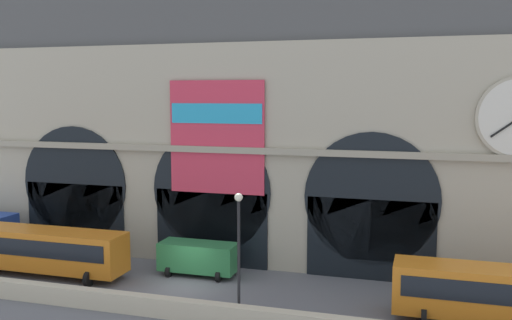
% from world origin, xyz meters
% --- Properties ---
extents(ground_plane, '(200.00, 200.00, 0.00)m').
position_xyz_m(ground_plane, '(0.00, 0.00, 0.00)').
color(ground_plane, slate).
extents(quay_parapet_wall, '(90.00, 0.70, 1.07)m').
position_xyz_m(quay_parapet_wall, '(0.00, -4.61, 0.54)').
color(quay_parapet_wall, beige).
rests_on(quay_parapet_wall, ground).
extents(station_building, '(46.39, 6.00, 19.67)m').
position_xyz_m(station_building, '(0.03, 7.80, 9.58)').
color(station_building, '#B2A891').
rests_on(station_building, ground).
extents(bus_midwest, '(11.00, 3.25, 3.10)m').
position_xyz_m(bus_midwest, '(-9.62, -0.40, 1.78)').
color(bus_midwest, orange).
rests_on(bus_midwest, ground).
extents(van_center, '(5.20, 2.48, 2.20)m').
position_xyz_m(van_center, '(-0.02, 2.59, 1.25)').
color(van_center, '#2D7A42').
rests_on(van_center, ground).
extents(bus_east, '(11.00, 3.25, 3.10)m').
position_xyz_m(bus_east, '(18.36, -0.79, 1.78)').
color(bus_east, orange).
rests_on(bus_east, ground).
extents(street_lamp_quayside, '(0.44, 0.44, 6.90)m').
position_xyz_m(street_lamp_quayside, '(4.99, -3.81, 4.41)').
color(street_lamp_quayside, black).
rests_on(street_lamp_quayside, ground).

